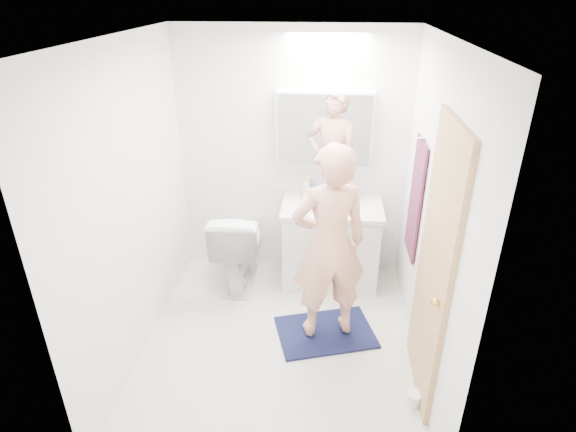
# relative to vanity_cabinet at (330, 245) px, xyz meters

# --- Properties ---
(floor) EXTENTS (2.50, 2.50, 0.00)m
(floor) POSITION_rel_vanity_cabinet_xyz_m (-0.40, -0.96, -0.39)
(floor) COLOR silver
(floor) RESTS_ON ground
(ceiling) EXTENTS (2.50, 2.50, 0.00)m
(ceiling) POSITION_rel_vanity_cabinet_xyz_m (-0.40, -0.96, 2.01)
(ceiling) COLOR white
(ceiling) RESTS_ON floor
(wall_back) EXTENTS (2.50, 0.00, 2.50)m
(wall_back) POSITION_rel_vanity_cabinet_xyz_m (-0.40, 0.29, 0.81)
(wall_back) COLOR white
(wall_back) RESTS_ON floor
(wall_front) EXTENTS (2.50, 0.00, 2.50)m
(wall_front) POSITION_rel_vanity_cabinet_xyz_m (-0.40, -2.21, 0.81)
(wall_front) COLOR white
(wall_front) RESTS_ON floor
(wall_left) EXTENTS (0.00, 2.50, 2.50)m
(wall_left) POSITION_rel_vanity_cabinet_xyz_m (-1.50, -0.96, 0.81)
(wall_left) COLOR white
(wall_left) RESTS_ON floor
(wall_right) EXTENTS (0.00, 2.50, 2.50)m
(wall_right) POSITION_rel_vanity_cabinet_xyz_m (0.70, -0.96, 0.81)
(wall_right) COLOR white
(wall_right) RESTS_ON floor
(vanity_cabinet) EXTENTS (0.90, 0.55, 0.78)m
(vanity_cabinet) POSITION_rel_vanity_cabinet_xyz_m (0.00, 0.00, 0.00)
(vanity_cabinet) COLOR silver
(vanity_cabinet) RESTS_ON floor
(countertop) EXTENTS (0.95, 0.58, 0.04)m
(countertop) POSITION_rel_vanity_cabinet_xyz_m (0.00, -0.00, 0.41)
(countertop) COLOR white
(countertop) RESTS_ON vanity_cabinet
(sink_basin) EXTENTS (0.36, 0.36, 0.03)m
(sink_basin) POSITION_rel_vanity_cabinet_xyz_m (0.00, 0.03, 0.45)
(sink_basin) COLOR white
(sink_basin) RESTS_ON countertop
(faucet) EXTENTS (0.02, 0.02, 0.16)m
(faucet) POSITION_rel_vanity_cabinet_xyz_m (0.00, 0.22, 0.51)
(faucet) COLOR silver
(faucet) RESTS_ON countertop
(medicine_cabinet) EXTENTS (0.88, 0.14, 0.70)m
(medicine_cabinet) POSITION_rel_vanity_cabinet_xyz_m (-0.10, 0.21, 1.11)
(medicine_cabinet) COLOR white
(medicine_cabinet) RESTS_ON wall_back
(mirror_panel) EXTENTS (0.84, 0.01, 0.66)m
(mirror_panel) POSITION_rel_vanity_cabinet_xyz_m (-0.10, 0.13, 1.11)
(mirror_panel) COLOR silver
(mirror_panel) RESTS_ON medicine_cabinet
(toilet) EXTENTS (0.48, 0.82, 0.82)m
(toilet) POSITION_rel_vanity_cabinet_xyz_m (-0.89, -0.11, 0.02)
(toilet) COLOR white
(toilet) RESTS_ON floor
(bath_rug) EXTENTS (0.92, 0.75, 0.02)m
(bath_rug) POSITION_rel_vanity_cabinet_xyz_m (-0.02, -0.84, -0.38)
(bath_rug) COLOR #121339
(bath_rug) RESTS_ON floor
(person) EXTENTS (0.69, 0.55, 1.65)m
(person) POSITION_rel_vanity_cabinet_xyz_m (-0.02, -0.84, 0.48)
(person) COLOR #DC9B84
(person) RESTS_ON bath_rug
(door) EXTENTS (0.04, 0.80, 2.00)m
(door) POSITION_rel_vanity_cabinet_xyz_m (0.68, -1.31, 0.61)
(door) COLOR tan
(door) RESTS_ON wall_right
(door_knob) EXTENTS (0.06, 0.06, 0.06)m
(door_knob) POSITION_rel_vanity_cabinet_xyz_m (0.64, -1.61, 0.56)
(door_knob) COLOR gold
(door_knob) RESTS_ON door
(towel) EXTENTS (0.02, 0.42, 1.00)m
(towel) POSITION_rel_vanity_cabinet_xyz_m (0.67, -0.41, 0.71)
(towel) COLOR #13243C
(towel) RESTS_ON wall_right
(towel_hook) EXTENTS (0.07, 0.02, 0.02)m
(towel_hook) POSITION_rel_vanity_cabinet_xyz_m (0.66, -0.41, 1.23)
(towel_hook) COLOR silver
(towel_hook) RESTS_ON wall_right
(soap_bottle_a) EXTENTS (0.12, 0.12, 0.23)m
(soap_bottle_a) POSITION_rel_vanity_cabinet_xyz_m (-0.26, 0.15, 0.54)
(soap_bottle_a) COLOR #D3C488
(soap_bottle_a) RESTS_ON countertop
(soap_bottle_b) EXTENTS (0.11, 0.11, 0.18)m
(soap_bottle_b) POSITION_rel_vanity_cabinet_xyz_m (-0.20, 0.18, 0.52)
(soap_bottle_b) COLOR #5171AE
(soap_bottle_b) RESTS_ON countertop
(toothbrush_cup) EXTENTS (0.11, 0.11, 0.10)m
(toothbrush_cup) POSITION_rel_vanity_cabinet_xyz_m (0.20, 0.16, 0.48)
(toothbrush_cup) COLOR #4347CB
(toothbrush_cup) RESTS_ON countertop
(toilet_paper_roll) EXTENTS (0.11, 0.11, 0.10)m
(toilet_paper_roll) POSITION_rel_vanity_cabinet_xyz_m (0.62, -1.54, -0.34)
(toilet_paper_roll) COLOR white
(toilet_paper_roll) RESTS_ON floor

